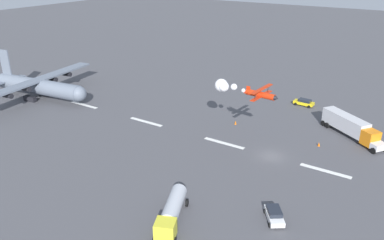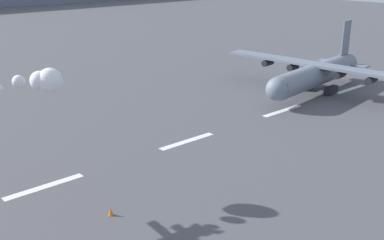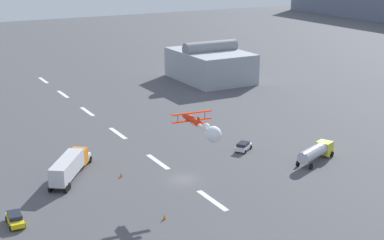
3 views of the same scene
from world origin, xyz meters
TOP-DOWN VIEW (x-y plane):
  - ground_plane at (0.00, 0.00)m, footprint 440.00×440.00m
  - runway_stripe_4 at (-9.07, 0.00)m, footprint 8.00×0.90m
  - runway_stripe_5 at (9.07, 0.00)m, footprint 8.00×0.90m
  - runway_stripe_6 at (27.22, 0.00)m, footprint 8.00×0.90m
  - runway_stripe_7 at (45.36, 0.00)m, footprint 8.00×0.90m
  - runway_stripe_8 at (63.50, 0.00)m, footprint 8.00×0.90m
  - cargo_transport_plane at (56.16, 2.57)m, footprint 25.38×33.30m
  - stunt_biplane_red at (8.00, -0.39)m, footprint 12.10×6.36m
  - semi_truck_orange at (-9.34, -15.28)m, footprint 13.08×10.42m
  - fuel_tanker_truck at (3.80, 23.66)m, footprint 5.89×9.31m
  - followme_car_yellow at (2.98, -26.73)m, footprint 4.51×2.19m
  - airport_staff_sedan at (-6.81, 15.99)m, footprint 3.84×4.40m
  - traffic_cone_near at (-5.70, -8.12)m, footprint 0.44×0.44m
  - traffic_cone_far at (11.22, -8.79)m, footprint 0.44×0.44m

SIDE VIEW (x-z plane):
  - ground_plane at x=0.00m, z-range 0.00..0.00m
  - runway_stripe_4 at x=-9.07m, z-range 0.00..0.01m
  - runway_stripe_5 at x=9.07m, z-range 0.00..0.01m
  - runway_stripe_6 at x=27.22m, z-range 0.00..0.01m
  - runway_stripe_7 at x=45.36m, z-range 0.00..0.01m
  - runway_stripe_8 at x=63.50m, z-range 0.00..0.01m
  - traffic_cone_near at x=-5.70m, z-range 0.00..0.75m
  - traffic_cone_far at x=11.22m, z-range 0.00..0.75m
  - airport_staff_sedan at x=-6.81m, z-range 0.05..1.57m
  - followme_car_yellow at x=2.98m, z-range 0.05..1.57m
  - fuel_tanker_truck at x=3.80m, z-range 0.29..3.19m
  - semi_truck_orange at x=-9.34m, z-range 0.27..3.97m
  - cargo_transport_plane at x=56.16m, z-range -2.20..8.66m
  - stunt_biplane_red at x=8.00m, z-range 9.46..11.74m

